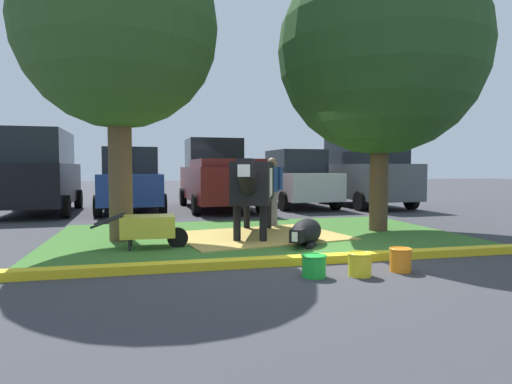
% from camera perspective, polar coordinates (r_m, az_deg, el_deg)
% --- Properties ---
extents(ground_plane, '(80.00, 80.00, 0.00)m').
position_cam_1_polar(ground_plane, '(7.45, 3.39, -7.71)').
color(ground_plane, '#38383D').
extents(grass_island, '(8.18, 5.09, 0.02)m').
position_cam_1_polar(grass_island, '(9.08, 0.42, -5.66)').
color(grass_island, '#386B28').
rests_on(grass_island, ground).
extents(curb_yellow, '(9.38, 0.24, 0.12)m').
position_cam_1_polar(curb_yellow, '(6.53, 6.22, -8.75)').
color(curb_yellow, yellow).
rests_on(curb_yellow, ground).
extents(hay_bedding, '(3.61, 2.98, 0.04)m').
position_cam_1_polar(hay_bedding, '(8.90, 0.46, -5.74)').
color(hay_bedding, tan).
rests_on(hay_bedding, ground).
extents(shade_tree_left, '(3.73, 3.73, 5.87)m').
position_cam_1_polar(shade_tree_left, '(9.10, -17.50, 19.48)').
color(shade_tree_left, brown).
rests_on(shade_tree_left, ground).
extents(shade_tree_right, '(4.45, 4.45, 6.14)m').
position_cam_1_polar(shade_tree_right, '(10.31, 15.91, 17.09)').
color(shade_tree_right, '#4C3823').
rests_on(shade_tree_right, ground).
extents(cow_holstein, '(1.41, 3.05, 1.56)m').
position_cam_1_polar(cow_holstein, '(8.87, -0.31, 1.24)').
color(cow_holstein, black).
rests_on(cow_holstein, ground).
extents(calf_lying, '(1.03, 1.25, 0.48)m').
position_cam_1_polar(calf_lying, '(8.02, 6.52, -5.21)').
color(calf_lying, black).
rests_on(calf_lying, ground).
extents(person_handler, '(0.45, 0.35, 1.64)m').
position_cam_1_polar(person_handler, '(10.42, 2.11, 0.30)').
color(person_handler, slate).
rests_on(person_handler, ground).
extents(wheelbarrow, '(1.60, 0.61, 0.63)m').
position_cam_1_polar(wheelbarrow, '(7.80, -13.67, -4.43)').
color(wheelbarrow, gold).
rests_on(wheelbarrow, ground).
extents(bucket_green, '(0.33, 0.33, 0.29)m').
position_cam_1_polar(bucket_green, '(5.78, 7.53, -9.42)').
color(bucket_green, green).
rests_on(bucket_green, ground).
extents(bucket_yellow, '(0.32, 0.32, 0.30)m').
position_cam_1_polar(bucket_yellow, '(5.93, 13.33, -9.05)').
color(bucket_yellow, yellow).
rests_on(bucket_yellow, ground).
extents(bucket_orange, '(0.31, 0.31, 0.32)m').
position_cam_1_polar(bucket_orange, '(6.33, 18.26, -8.30)').
color(bucket_orange, orange).
rests_on(bucket_orange, ground).
extents(suv_black, '(2.24, 4.66, 2.52)m').
position_cam_1_polar(suv_black, '(14.90, -26.43, 2.34)').
color(suv_black, black).
rests_on(suv_black, ground).
extents(sedan_blue, '(2.14, 4.46, 2.02)m').
position_cam_1_polar(sedan_blue, '(14.51, -15.95, 1.41)').
color(sedan_blue, navy).
rests_on(sedan_blue, ground).
extents(pickup_truck_maroon, '(2.36, 5.47, 2.42)m').
position_cam_1_polar(pickup_truck_maroon, '(15.01, -4.98, 2.08)').
color(pickup_truck_maroon, maroon).
rests_on(pickup_truck_maroon, ground).
extents(sedan_silver, '(2.14, 4.46, 2.02)m').
position_cam_1_polar(sedan_silver, '(15.76, 5.10, 1.66)').
color(sedan_silver, silver).
rests_on(sedan_silver, ground).
extents(suv_dark_grey, '(2.24, 4.66, 2.52)m').
position_cam_1_polar(suv_dark_grey, '(16.29, 13.82, 2.63)').
color(suv_dark_grey, '#4C5156').
rests_on(suv_dark_grey, ground).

